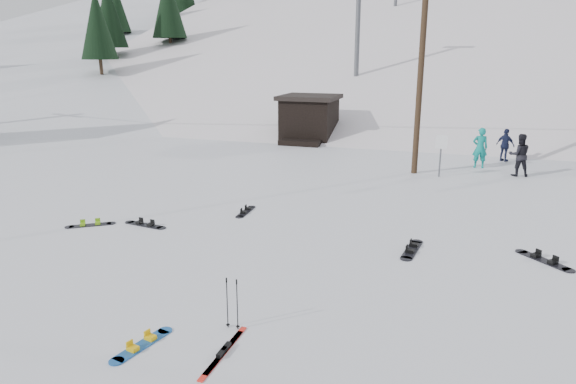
% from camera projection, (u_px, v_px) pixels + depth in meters
% --- Properties ---
extents(ground, '(200.00, 200.00, 0.00)m').
position_uv_depth(ground, '(255.00, 308.00, 10.96)').
color(ground, white).
rests_on(ground, ground).
extents(ski_slope, '(60.00, 85.24, 65.97)m').
position_uv_depth(ski_slope, '(423.00, 194.00, 64.37)').
color(ski_slope, white).
rests_on(ski_slope, ground).
extents(ridge_left, '(47.54, 95.03, 58.38)m').
position_uv_depth(ridge_left, '(144.00, 177.00, 68.86)').
color(ridge_left, white).
rests_on(ridge_left, ground).
extents(treeline_left, '(20.00, 64.00, 10.00)m').
position_uv_depth(treeline_left, '(111.00, 100.00, 58.02)').
color(treeline_left, black).
rests_on(treeline_left, ground).
extents(treeline_crest, '(50.00, 6.00, 10.00)m').
position_uv_depth(treeline_crest, '(442.00, 83.00, 89.50)').
color(treeline_crest, black).
rests_on(treeline_crest, ski_slope).
extents(utility_pole, '(2.00, 0.26, 9.00)m').
position_uv_depth(utility_pole, '(421.00, 66.00, 21.89)').
color(utility_pole, '#3A2819').
rests_on(utility_pole, ground).
extents(trail_sign, '(0.50, 0.09, 1.85)m').
position_uv_depth(trail_sign, '(441.00, 148.00, 22.06)').
color(trail_sign, '#595B60').
rests_on(trail_sign, ground).
extents(lift_hut, '(3.40, 4.10, 2.75)m').
position_uv_depth(lift_hut, '(309.00, 118.00, 31.27)').
color(lift_hut, black).
rests_on(lift_hut, ground).
extents(lift_tower_near, '(2.20, 0.36, 8.00)m').
position_uv_depth(lift_tower_near, '(358.00, 15.00, 37.52)').
color(lift_tower_near, '#595B60').
rests_on(lift_tower_near, ski_slope).
extents(hero_snowboard, '(0.53, 1.45, 0.10)m').
position_uv_depth(hero_snowboard, '(142.00, 345.00, 9.54)').
color(hero_snowboard, '#1957A5').
rests_on(hero_snowboard, ground).
extents(hero_skis, '(0.11, 1.83, 0.10)m').
position_uv_depth(hero_skis, '(224.00, 351.00, 9.32)').
color(hero_skis, red).
rests_on(hero_skis, ground).
extents(ski_poles, '(0.29, 0.08, 1.06)m').
position_uv_depth(ski_poles, '(232.00, 303.00, 10.02)').
color(ski_poles, black).
rests_on(ski_poles, ground).
extents(board_scatter_a, '(1.56, 0.46, 0.11)m').
position_uv_depth(board_scatter_a, '(145.00, 225.00, 16.14)').
color(board_scatter_a, black).
rests_on(board_scatter_a, ground).
extents(board_scatter_b, '(0.33, 1.45, 0.10)m').
position_uv_depth(board_scatter_b, '(246.00, 211.00, 17.48)').
color(board_scatter_b, black).
rests_on(board_scatter_b, ground).
extents(board_scatter_c, '(1.29, 1.00, 0.11)m').
position_uv_depth(board_scatter_c, '(90.00, 225.00, 16.14)').
color(board_scatter_c, black).
rests_on(board_scatter_c, ground).
extents(board_scatter_d, '(1.32, 1.30, 0.12)m').
position_uv_depth(board_scatter_d, '(544.00, 260.00, 13.39)').
color(board_scatter_d, black).
rests_on(board_scatter_d, ground).
extents(board_scatter_f, '(0.48, 1.71, 0.12)m').
position_uv_depth(board_scatter_f, '(412.00, 249.00, 14.12)').
color(board_scatter_f, black).
rests_on(board_scatter_f, ground).
extents(skier_teal, '(0.75, 0.56, 1.90)m').
position_uv_depth(skier_teal, '(480.00, 148.00, 23.92)').
color(skier_teal, '#0D867D').
rests_on(skier_teal, ground).
extents(skier_dark, '(1.02, 0.86, 1.86)m').
position_uv_depth(skier_dark, '(519.00, 155.00, 22.37)').
color(skier_dark, black).
rests_on(skier_dark, ground).
extents(skier_navy, '(1.01, 0.87, 1.63)m').
position_uv_depth(skier_navy, '(505.00, 145.00, 25.37)').
color(skier_navy, '#181D3C').
rests_on(skier_navy, ground).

